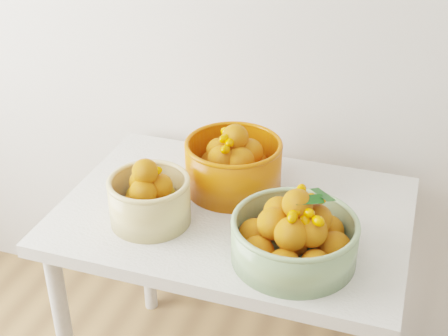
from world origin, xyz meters
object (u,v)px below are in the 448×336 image
Objects in this scene: bowl_orange at (234,164)px; bowl_green at (294,236)px; table at (234,236)px; bowl_cream at (149,198)px.

bowl_green is at bearing -48.24° from bowl_orange.
bowl_orange is at bearing 108.80° from table.
bowl_cream is 0.29m from bowl_orange.
bowl_green reaches higher than table.
table is 0.22m from bowl_orange.
bowl_green reaches higher than bowl_cream.
bowl_green is at bearing -5.57° from bowl_cream.
bowl_cream is at bearing 174.43° from bowl_green.
bowl_green is (0.42, -0.04, -0.00)m from bowl_cream.
table is 3.42× the size of bowl_orange.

